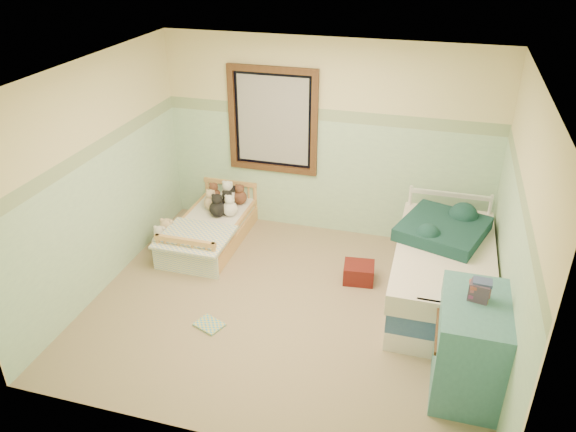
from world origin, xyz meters
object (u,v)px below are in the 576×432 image
(plush_floor_cream, at_px, (161,243))
(floor_book, at_px, (209,325))
(twin_bed_frame, at_px, (439,292))
(dresser, at_px, (470,346))
(plush_floor_tan, at_px, (168,237))
(red_pillow, at_px, (359,273))
(toddler_bed_frame, at_px, (211,235))

(plush_floor_cream, distance_m, floor_book, 1.65)
(plush_floor_cream, relative_size, floor_book, 0.87)
(twin_bed_frame, xyz_separation_m, dresser, (0.26, -1.22, 0.34))
(floor_book, bearing_deg, plush_floor_tan, 152.22)
(plush_floor_cream, xyz_separation_m, floor_book, (1.14, -1.19, -0.11))
(plush_floor_cream, xyz_separation_m, red_pillow, (2.47, 0.04, -0.01))
(plush_floor_cream, relative_size, red_pillow, 0.71)
(plush_floor_cream, distance_m, red_pillow, 2.47)
(plush_floor_cream, bearing_deg, dresser, -20.07)
(red_pillow, bearing_deg, dresser, -49.61)
(plush_floor_tan, xyz_separation_m, dresser, (3.61, -1.46, 0.31))
(plush_floor_tan, xyz_separation_m, floor_book, (1.11, -1.32, -0.12))
(red_pillow, relative_size, floor_book, 1.23)
(toddler_bed_frame, distance_m, floor_book, 1.71)
(floor_book, bearing_deg, dresser, 18.94)
(dresser, bearing_deg, twin_bed_frame, 102.02)
(plush_floor_tan, height_order, floor_book, plush_floor_tan)
(plush_floor_cream, bearing_deg, twin_bed_frame, -1.80)
(twin_bed_frame, distance_m, floor_book, 2.49)
(plush_floor_cream, relative_size, plush_floor_tan, 0.90)
(toddler_bed_frame, distance_m, plush_floor_cream, 0.64)
(toddler_bed_frame, height_order, floor_book, toddler_bed_frame)
(toddler_bed_frame, distance_m, plush_floor_tan, 0.55)
(toddler_bed_frame, bearing_deg, plush_floor_cream, -141.85)
(toddler_bed_frame, xyz_separation_m, twin_bed_frame, (2.87, -0.50, 0.01))
(plush_floor_cream, bearing_deg, plush_floor_tan, 76.85)
(red_pillow, bearing_deg, twin_bed_frame, -9.13)
(toddler_bed_frame, distance_m, twin_bed_frame, 2.91)
(dresser, relative_size, floor_book, 3.21)
(twin_bed_frame, relative_size, red_pillow, 5.66)
(twin_bed_frame, bearing_deg, plush_floor_cream, 178.20)
(red_pillow, bearing_deg, plush_floor_cream, -179.09)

